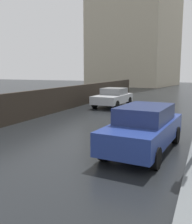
{
  "coord_description": "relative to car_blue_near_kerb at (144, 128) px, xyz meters",
  "views": [
    {
      "loc": [
        4.39,
        0.11,
        2.61
      ],
      "look_at": [
        0.59,
        8.91,
        1.06
      ],
      "focal_mm": 41.36,
      "sensor_mm": 36.0,
      "label": 1
    }
  ],
  "objects": [
    {
      "name": "car_silver_far_ahead",
      "position": [
        -4.46,
        9.51,
        -0.08
      ],
      "size": [
        1.98,
        4.03,
        1.34
      ],
      "rotation": [
        0.0,
        0.0,
        3.1
      ],
      "color": "#B2B5BA",
      "rests_on": "ground"
    },
    {
      "name": "distant_tower",
      "position": [
        -10.47,
        37.16,
        11.58
      ],
      "size": [
        15.05,
        14.14,
        28.06
      ],
      "color": "#B2A88E",
      "rests_on": "ground"
    },
    {
      "name": "car_blue_near_kerb",
      "position": [
        0.0,
        0.0,
        0.0
      ],
      "size": [
        1.98,
        4.37,
        1.49
      ],
      "rotation": [
        0.0,
        0.0,
        -0.07
      ],
      "color": "navy",
      "rests_on": "ground"
    }
  ]
}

